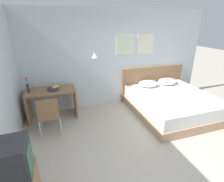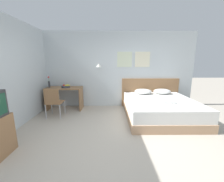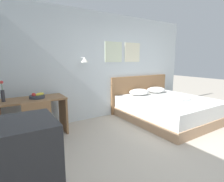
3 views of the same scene
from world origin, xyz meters
The scene contains 12 objects.
ground_plane centered at (0.00, 0.00, 0.00)m, with size 24.00×24.00×0.00m, color #B2A899.
wall_back centered at (0.01, 2.54, 1.33)m, with size 5.67×0.31×2.65m.
bed centered at (1.31, 1.41, 0.27)m, with size 1.95×2.09×0.54m.
headboard centered at (1.31, 2.48, 0.51)m, with size 2.07×0.06×1.03m.
pillow_left centered at (0.97, 2.17, 0.62)m, with size 0.58×0.47×0.17m.
pillow_right centered at (1.64, 2.17, 0.62)m, with size 0.58×0.47×0.17m.
folded_towel_near_foot centered at (1.39, 1.10, 0.57)m, with size 0.34×0.27×0.06m.
desk centered at (-1.72, 2.15, 0.53)m, with size 1.17×0.58×0.77m.
desk_chair centered at (-1.80, 1.40, 0.52)m, with size 0.45×0.45×0.88m.
fruit_bowl centered at (-1.65, 2.12, 0.81)m, with size 0.29×0.28×0.11m.
flower_vase centered at (-2.21, 2.14, 0.92)m, with size 0.06×0.06×0.38m.
television centered at (-2.17, -0.33, 0.93)m, with size 0.48×0.40×0.45m.
Camera 3 is at (-2.20, -1.43, 1.51)m, focal length 28.00 mm.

